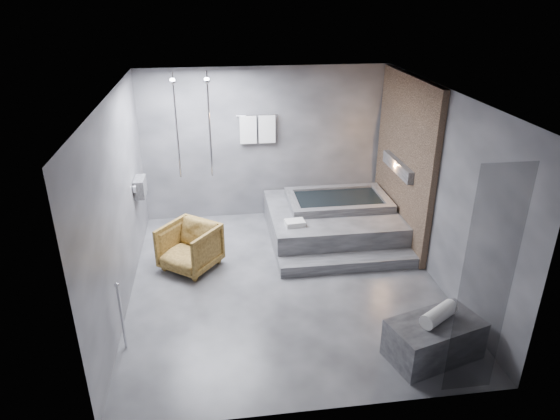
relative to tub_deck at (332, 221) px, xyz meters
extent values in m
plane|color=#323235|center=(-1.05, -1.45, -0.25)|extent=(5.00, 5.00, 0.00)
cube|color=#545456|center=(-1.05, -1.45, 2.55)|extent=(4.50, 5.00, 0.04)
cube|color=#3D3D43|center=(-1.05, 1.05, 1.15)|extent=(4.50, 0.04, 2.80)
cube|color=#3D3D43|center=(-1.05, -3.95, 1.15)|extent=(4.50, 0.04, 2.80)
cube|color=#3D3D43|center=(-3.30, -1.45, 1.15)|extent=(0.04, 5.00, 2.80)
cube|color=#3D3D43|center=(1.20, -1.45, 1.15)|extent=(0.04, 5.00, 2.80)
cube|color=#9A775A|center=(1.14, -0.20, 1.15)|extent=(0.10, 2.40, 2.78)
cube|color=#FF9938|center=(1.06, -0.20, 1.05)|extent=(0.14, 1.20, 0.20)
cube|color=gray|center=(-3.21, -0.05, 0.85)|extent=(0.16, 0.42, 0.30)
imported|color=beige|center=(-3.20, -0.15, 0.80)|extent=(0.08, 0.08, 0.21)
imported|color=beige|center=(-3.20, 0.05, 0.78)|extent=(0.07, 0.07, 0.15)
cylinder|color=silver|center=(-2.05, 0.60, 1.65)|extent=(0.04, 0.04, 1.80)
cylinder|color=silver|center=(-2.60, 0.60, 1.65)|extent=(0.04, 0.04, 1.80)
cylinder|color=silver|center=(-1.20, 0.99, 1.70)|extent=(0.75, 0.02, 0.02)
cube|color=white|center=(-1.37, 0.97, 1.45)|extent=(0.30, 0.06, 0.50)
cube|color=white|center=(-1.03, 0.97, 1.45)|extent=(0.30, 0.06, 0.50)
cylinder|color=silver|center=(-3.20, -2.65, 0.20)|extent=(0.04, 0.04, 0.90)
cube|color=black|center=(0.60, -3.90, 1.10)|extent=(0.55, 0.01, 2.60)
cube|color=#38383A|center=(0.00, 0.00, 0.00)|extent=(2.20, 2.00, 0.50)
cube|color=#38383A|center=(0.00, -1.18, -0.16)|extent=(2.20, 0.36, 0.18)
cube|color=#2D2D2F|center=(0.47, -3.30, -0.01)|extent=(1.21, 0.88, 0.49)
imported|color=#4B3312|center=(-2.45, -0.83, 0.11)|extent=(1.10, 1.10, 0.72)
cylinder|color=silver|center=(0.50, -3.28, 0.33)|extent=(0.53, 0.43, 0.18)
cube|color=silver|center=(-0.76, -0.57, 0.29)|extent=(0.33, 0.25, 0.08)
camera|label=1|loc=(-1.98, -7.76, 3.83)|focal=32.00mm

